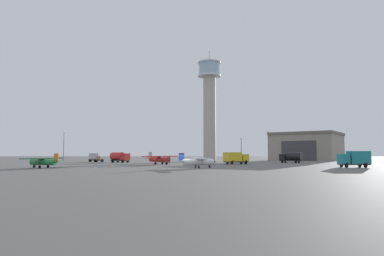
# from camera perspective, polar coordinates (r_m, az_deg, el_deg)

# --- Properties ---
(ground_plane) EXTENTS (400.00, 400.00, 0.00)m
(ground_plane) POSITION_cam_1_polar(r_m,az_deg,el_deg) (61.85, -1.51, -6.95)
(ground_plane) COLOR #60605E
(control_tower) EXTENTS (8.25, 8.25, 39.67)m
(control_tower) POSITION_cam_1_polar(r_m,az_deg,el_deg) (119.32, 3.03, 4.64)
(control_tower) COLOR #B2AD9E
(control_tower) RESTS_ON ground_plane
(hangar) EXTENTS (32.24, 32.19, 10.52)m
(hangar) POSITION_cam_1_polar(r_m,az_deg,el_deg) (135.66, 19.25, -3.02)
(hangar) COLOR gray
(hangar) RESTS_ON ground_plane
(airplane_red) EXTENTS (8.17, 8.71, 3.05)m
(airplane_red) POSITION_cam_1_polar(r_m,az_deg,el_deg) (80.95, -5.66, -5.29)
(airplane_red) COLOR red
(airplane_red) RESTS_ON ground_plane
(airplane_white) EXTENTS (7.45, 9.49, 2.82)m
(airplane_white) POSITION_cam_1_polar(r_m,az_deg,el_deg) (62.20, 0.97, -5.72)
(airplane_white) COLOR white
(airplane_white) RESTS_ON ground_plane
(airplane_green) EXTENTS (7.21, 9.13, 2.74)m
(airplane_green) POSITION_cam_1_polar(r_m,az_deg,el_deg) (68.50, -24.20, -5.25)
(airplane_green) COLOR #287A42
(airplane_green) RESTS_ON ground_plane
(truck_box_teal) EXTENTS (5.70, 3.27, 3.21)m
(truck_box_teal) POSITION_cam_1_polar(r_m,az_deg,el_deg) (72.27, 26.22, -4.73)
(truck_box_teal) COLOR #38383D
(truck_box_teal) RESTS_ON ground_plane
(truck_box_yellow) EXTENTS (6.60, 4.79, 2.98)m
(truck_box_yellow) POSITION_cam_1_polar(r_m,az_deg,el_deg) (83.84, 7.49, -5.08)
(truck_box_yellow) COLOR #38383D
(truck_box_yellow) RESTS_ON ground_plane
(truck_fuel_tanker_black) EXTENTS (6.22, 5.56, 3.04)m
(truck_fuel_tanker_black) POSITION_cam_1_polar(r_m,az_deg,el_deg) (97.17, 16.75, -4.81)
(truck_fuel_tanker_black) COLOR #38383D
(truck_fuel_tanker_black) RESTS_ON ground_plane
(truck_fuel_tanker_red) EXTENTS (6.26, 4.92, 3.00)m
(truck_fuel_tanker_red) POSITION_cam_1_polar(r_m,az_deg,el_deg) (98.94, -12.37, -4.87)
(truck_fuel_tanker_red) COLOR #38383D
(truck_fuel_tanker_red) RESTS_ON ground_plane
(truck_flatbed_silver) EXTENTS (6.07, 6.95, 2.71)m
(truck_flatbed_silver) POSITION_cam_1_polar(r_m,az_deg,el_deg) (107.87, -16.39, -4.94)
(truck_flatbed_silver) COLOR #38383D
(truck_flatbed_silver) RESTS_ON ground_plane
(light_post_west) EXTENTS (0.44, 0.44, 7.91)m
(light_post_west) POSITION_cam_1_polar(r_m,az_deg,el_deg) (111.82, 8.49, -3.26)
(light_post_west) COLOR #38383D
(light_post_west) RESTS_ON ground_plane
(light_post_east) EXTENTS (0.44, 0.44, 10.40)m
(light_post_east) POSITION_cam_1_polar(r_m,az_deg,el_deg) (117.18, 12.99, -2.61)
(light_post_east) COLOR #38383D
(light_post_east) RESTS_ON ground_plane
(light_post_north) EXTENTS (0.44, 0.44, 10.38)m
(light_post_north) POSITION_cam_1_polar(r_m,az_deg,el_deg) (119.81, -21.22, -2.47)
(light_post_north) COLOR #38383D
(light_post_north) RESTS_ON ground_plane
(traffic_cone_near_left) EXTENTS (0.36, 0.36, 0.64)m
(traffic_cone_near_left) POSITION_cam_1_polar(r_m,az_deg,el_deg) (66.50, 7.21, -6.46)
(traffic_cone_near_left) COLOR black
(traffic_cone_near_left) RESTS_ON ground_plane
(traffic_cone_near_right) EXTENTS (0.36, 0.36, 0.56)m
(traffic_cone_near_right) POSITION_cam_1_polar(r_m,az_deg,el_deg) (68.32, -13.69, -6.35)
(traffic_cone_near_right) COLOR black
(traffic_cone_near_right) RESTS_ON ground_plane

